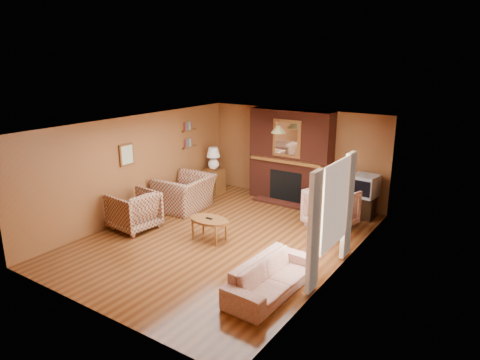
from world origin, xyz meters
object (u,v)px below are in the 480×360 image
Objects in this scene: coffee_table at (209,221)px; tv_stand at (363,207)px; plaid_armchair at (134,210)px; floral_armchair at (331,208)px; fireplace at (290,157)px; floral_sofa at (272,277)px; side_table at (214,181)px; table_lamp at (213,157)px; crt_tv at (365,186)px; plaid_loveseat at (185,193)px.

tv_stand is (2.24, 3.04, -0.14)m from coffee_table.
plaid_armchair is 4.37m from floral_armchair.
fireplace is at bearing -19.02° from floral_armchair.
floral_sofa is at bearing -93.47° from tv_stand.
fireplace is 3.65× the size of side_table.
fireplace is 2.17m from table_lamp.
floral_sofa is at bearing 86.03° from plaid_armchair.
fireplace is 2.09m from crt_tv.
crt_tv is (0.15, 4.09, 0.53)m from floral_sofa.
fireplace is at bearing 86.67° from coffee_table.
plaid_armchair is 0.97× the size of floral_armchair.
floral_armchair reaches higher than plaid_loveseat.
floral_sofa is at bearing 110.76° from floral_armchair.
crt_tv is at bearing 0.26° from floral_sofa.
table_lamp is (-0.25, 1.52, 0.58)m from plaid_loveseat.
coffee_table is at bearing 65.50° from floral_sofa.
fireplace reaches higher than tv_stand.
plaid_loveseat reaches higher than floral_sofa.
coffee_table is at bearing -126.42° from crt_tv.
table_lamp is (-0.15, 3.11, 0.58)m from plaid_armchair.
table_lamp is 4.23m from tv_stand.
plaid_loveseat is at bearing -154.51° from crt_tv.
table_lamp is at bearing 125.43° from coffee_table.
fireplace reaches higher than table_lamp.
crt_tv reaches higher than plaid_loveseat.
floral_sofa is (3.75, -2.23, -0.15)m from plaid_loveseat.
fireplace is 2.56× the size of plaid_armchair.
fireplace reaches higher than floral_sofa.
coffee_table is 1.36× the size of side_table.
plaid_armchair is 3.91m from floral_sofa.
floral_sofa is 2.07× the size of coffee_table.
plaid_loveseat is 3.59m from floral_armchair.
floral_armchair is at bearing 100.98° from plaid_loveseat.
fireplace is 3.82× the size of table_lamp.
floral_armchair is at bearing 49.58° from coffee_table.
floral_armchair reaches higher than floral_sofa.
table_lamp is (-3.71, 0.58, 0.57)m from floral_armchair.
tv_stand is at bearing 53.63° from coffee_table.
coffee_table is 3.79m from crt_tv.
fireplace is at bearing 173.48° from tv_stand.
plaid_loveseat reaches higher than side_table.
side_table is (-0.15, 3.11, -0.10)m from plaid_armchair.
fireplace is at bearing 174.70° from crt_tv.
tv_stand is at bearing 4.82° from table_lamp.
fireplace is 1.30× the size of floral_sofa.
plaid_loveseat is at bearing -155.81° from tv_stand.
floral_sofa is 2.95× the size of table_lamp.
plaid_loveseat is at bearing -80.63° from side_table.
fireplace is 3.32m from coffee_table.
floral_sofa is (3.85, -0.63, -0.16)m from plaid_armchair.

